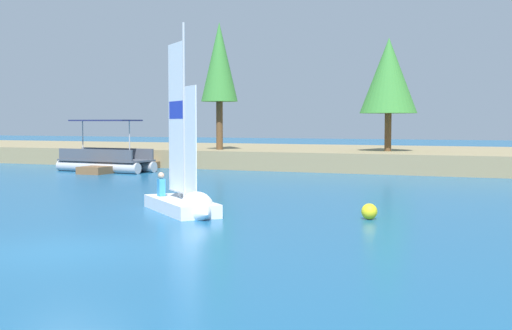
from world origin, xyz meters
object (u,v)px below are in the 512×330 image
object	(u,v)px
sailboat	(187,199)
pontoon_boat	(106,160)
channel_buoy	(369,211)
shoreline_tree_midleft	(389,76)
wooden_dock	(123,167)
shoreline_tree_left	(219,63)

from	to	relation	value
sailboat	pontoon_boat	bearing A→B (deg)	174.65
channel_buoy	shoreline_tree_midleft	bearing A→B (deg)	100.98
pontoon_boat	channel_buoy	bearing A→B (deg)	-30.29
wooden_dock	sailboat	distance (m)	19.62
shoreline_tree_midleft	shoreline_tree_left	bearing A→B (deg)	-170.23
shoreline_tree_left	channel_buoy	distance (m)	24.55
wooden_dock	sailboat	size ratio (longest dim) A/B	1.10
sailboat	channel_buoy	bearing A→B (deg)	54.21
sailboat	channel_buoy	world-z (taller)	sailboat
sailboat	channel_buoy	xyz separation A→B (m)	(5.30, 1.15, -0.24)
shoreline_tree_midleft	pontoon_boat	distance (m)	16.99
channel_buoy	pontoon_boat	bearing A→B (deg)	144.66
sailboat	pontoon_boat	world-z (taller)	sailboat
shoreline_tree_midleft	pontoon_boat	world-z (taller)	shoreline_tree_midleft
shoreline_tree_midleft	channel_buoy	distance (m)	21.83
shoreline_tree_midleft	pontoon_boat	size ratio (longest dim) A/B	1.14
shoreline_tree_midleft	channel_buoy	world-z (taller)	shoreline_tree_midleft
shoreline_tree_left	pontoon_boat	bearing A→B (deg)	-124.61
shoreline_tree_left	shoreline_tree_midleft	size ratio (longest dim) A/B	1.19
shoreline_tree_left	channel_buoy	xyz separation A→B (m)	(14.17, -19.06, -6.20)
shoreline_tree_left	sailboat	world-z (taller)	shoreline_tree_left
shoreline_tree_left	pontoon_boat	xyz separation A→B (m)	(-4.18, -6.05, -5.77)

